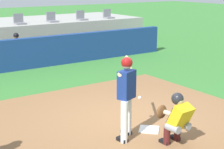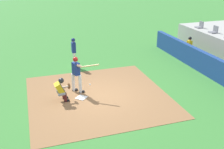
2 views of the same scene
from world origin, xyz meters
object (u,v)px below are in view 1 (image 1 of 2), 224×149
Objects in this scene: catcher_crouched at (176,117)px; stadium_seat_6 at (81,17)px; home_plate at (149,129)px; stadium_seat_7 at (108,16)px; dugout_player_1 at (18,49)px; stadium_seat_4 at (19,21)px; batter_at_plate at (127,93)px; stadium_seat_5 at (52,19)px.

catcher_crouched is 3.46× the size of stadium_seat_6.
home_plate is 0.92× the size of stadium_seat_7.
stadium_seat_6 is at bearing 26.28° from dugout_player_1.
dugout_player_1 is 2.71× the size of stadium_seat_4.
batter_at_plate is 11.28m from stadium_seat_6.
stadium_seat_5 reaches higher than batter_at_plate.
stadium_seat_4 is at bearing 85.44° from home_plate.
stadium_seat_5 is 1.00× the size of stadium_seat_7.
stadium_seat_6 is at bearing 0.00° from stadium_seat_5.
stadium_seat_5 is at bearing 0.00° from stadium_seat_4.
catcher_crouched is 11.35m from stadium_seat_5.
batter_at_plate is 12.05m from stadium_seat_7.
home_plate is 0.92× the size of stadium_seat_5.
stadium_seat_5 is at bearing 180.00° from stadium_seat_6.
dugout_player_1 reaches higher than catcher_crouched.
stadium_seat_4 is at bearing 180.00° from stadium_seat_5.
stadium_seat_6 is (4.08, 11.04, 0.93)m from catcher_crouched.
stadium_seat_6 reaches higher than home_plate.
stadium_seat_4 is (0.87, 2.03, 0.86)m from dugout_player_1.
home_plate is 10.58m from stadium_seat_5.
batter_at_plate is 1.14m from catcher_crouched.
dugout_player_1 is at bearing 90.41° from home_plate.
catcher_crouched is 9.00m from dugout_player_1.
batter_at_plate is 3.76× the size of stadium_seat_7.
stadium_seat_5 is (1.62, 0.00, 0.00)m from stadium_seat_4.
stadium_seat_5 is (2.46, 11.04, 0.93)m from catcher_crouched.
stadium_seat_4 is (1.49, 10.22, 0.50)m from batter_at_plate.
batter_at_plate is 10.34m from stadium_seat_4.
stadium_seat_7 is (6.37, 10.22, 0.50)m from batter_at_plate.
home_plate is at bearing -111.76° from stadium_seat_6.
dugout_player_1 is at bearing 85.65° from batter_at_plate.
batter_at_plate is 1.09× the size of catcher_crouched.
catcher_crouched is 1.28× the size of dugout_player_1.
stadium_seat_6 is (4.12, 2.03, 0.86)m from dugout_player_1.
stadium_seat_4 is at bearing 180.00° from stadium_seat_7.
dugout_player_1 is 4.68m from stadium_seat_6.
dugout_player_1 is 2.71× the size of stadium_seat_6.
dugout_player_1 is 2.37m from stadium_seat_4.
catcher_crouched is 3.46× the size of stadium_seat_7.
catcher_crouched reaches higher than home_plate.
catcher_crouched is at bearing -91.47° from home_plate.
batter_at_plate is at bearing -176.77° from home_plate.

